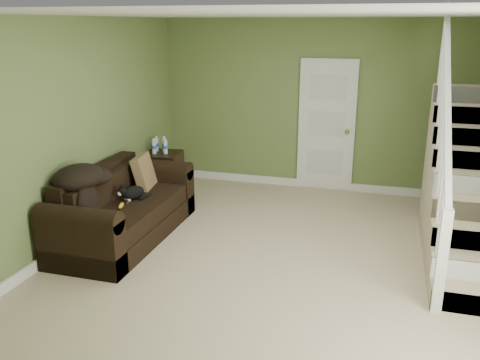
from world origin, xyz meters
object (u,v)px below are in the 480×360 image
Objects in this scene: banana at (121,205)px; cat at (132,193)px; side_table at (162,173)px; sofa at (122,212)px.

cat is at bearing 74.54° from banana.
banana is (0.33, -1.84, 0.15)m from side_table.
side_table is 1.61m from cat.
banana is at bearing -61.70° from sofa.
sofa is 2.47× the size of side_table.
side_table is at bearing 125.93° from cat.
sofa reaches higher than cat.
side_table reaches higher than banana.
sofa reaches higher than banana.
side_table is 1.88m from banana.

